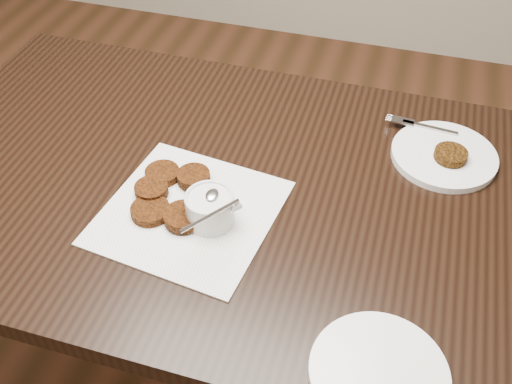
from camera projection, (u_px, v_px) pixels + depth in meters
table at (219, 293)px, 1.41m from camera, size 1.26×0.81×0.75m
napkin at (189, 212)px, 1.08m from camera, size 0.34×0.34×0.00m
sauce_ramekin at (209, 196)px, 1.02m from camera, size 0.15×0.15×0.12m
patty_cluster at (170, 197)px, 1.09m from camera, size 0.30×0.30×0.02m
plate_with_patty at (445, 153)px, 1.18m from camera, size 0.23×0.23×0.03m
plate_empty at (379, 373)px, 0.85m from camera, size 0.22×0.22×0.01m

